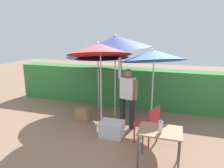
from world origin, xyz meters
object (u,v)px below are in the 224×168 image
bottle_water (161,127)px  crate_cardboard (83,113)px  umbrella_navy (115,42)px  folding_table (160,134)px  cooler_box (112,129)px  person_vendor (128,94)px  umbrella_rainbow (153,56)px  umbrella_orange (98,51)px  umbrella_yellow (99,49)px  chair_plastic (149,123)px

bottle_water → crate_cardboard: bearing=145.1°
umbrella_navy → crate_cardboard: 2.29m
folding_table → bottle_water: size_ratio=3.33×
cooler_box → bottle_water: size_ratio=2.37×
umbrella_navy → bottle_water: (1.55, -2.28, -1.38)m
person_vendor → umbrella_rainbow: bearing=30.1°
umbrella_orange → folding_table: 3.63m
umbrella_navy → cooler_box: 2.47m
person_vendor → umbrella_yellow: bearing=175.6°
umbrella_orange → folding_table: (2.24, -2.55, -1.27)m
umbrella_rainbow → bottle_water: (0.41, -1.86, -1.08)m
person_vendor → chair_plastic: size_ratio=2.11×
folding_table → bottle_water: 0.23m
folding_table → umbrella_rainbow: bearing=102.8°
umbrella_yellow → bottle_water: size_ratio=10.14×
cooler_box → bottle_water: bottle_water is taller
umbrella_rainbow → umbrella_navy: size_ratio=0.91×
crate_cardboard → umbrella_navy: bearing=38.1°
umbrella_rainbow → umbrella_yellow: bearing=-168.8°
umbrella_yellow → crate_cardboard: (-0.58, 0.06, -1.89)m
umbrella_rainbow → umbrella_orange: 2.00m
umbrella_rainbow → bottle_water: umbrella_rainbow is taller
umbrella_navy → person_vendor: (0.57, -0.75, -1.29)m
umbrella_orange → cooler_box: bearing=-59.4°
folding_table → umbrella_orange: bearing=131.2°
umbrella_navy → crate_cardboard: (-0.81, -0.63, -2.05)m
umbrella_yellow → cooler_box: 2.07m
crate_cardboard → bottle_water: (2.36, -1.65, 0.67)m
person_vendor → bottle_water: 1.82m
umbrella_yellow → chair_plastic: (1.46, -0.74, -1.56)m
umbrella_yellow → folding_table: umbrella_yellow is taller
umbrella_orange → cooler_box: (1.02, -1.73, -1.72)m
bottle_water → cooler_box: bearing=142.9°
person_vendor → cooler_box: (-0.24, -0.60, -0.74)m
chair_plastic → cooler_box: bearing=175.4°
umbrella_orange → cooler_box: 2.65m
person_vendor → chair_plastic: person_vendor is taller
crate_cardboard → umbrella_orange: bearing=83.6°
umbrella_navy → folding_table: size_ratio=3.14×
umbrella_yellow → umbrella_navy: 0.75m
chair_plastic → crate_cardboard: (-2.05, 0.80, -0.33)m
chair_plastic → crate_cardboard: 2.22m
umbrella_yellow → umbrella_navy: size_ratio=0.97×
crate_cardboard → person_vendor: bearing=-5.0°
chair_plastic → folding_table: chair_plastic is taller
umbrella_navy → cooler_box: (0.33, -1.36, -2.04)m
person_vendor → folding_table: size_ratio=2.35×
umbrella_rainbow → bottle_water: size_ratio=9.51×
crate_cardboard → folding_table: 2.85m
chair_plastic → bottle_water: (0.31, -0.85, 0.33)m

